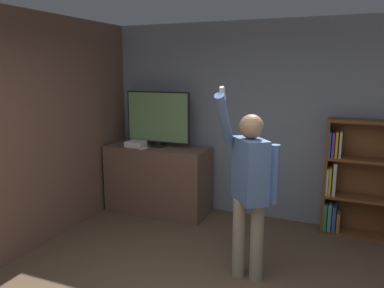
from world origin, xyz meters
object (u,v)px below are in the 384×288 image
object	(u,v)px
television	(158,118)
game_console	(136,144)
bookshelf	(354,181)
person	(249,182)

from	to	relation	value
television	game_console	world-z (taller)	television
television	game_console	distance (m)	0.49
television	bookshelf	bearing A→B (deg)	4.47
television	game_console	bearing A→B (deg)	-150.97
bookshelf	television	bearing A→B (deg)	-175.53
game_console	person	distance (m)	2.26
game_console	person	bearing A→B (deg)	-30.62
game_console	bookshelf	world-z (taller)	bookshelf
bookshelf	person	distance (m)	1.82
television	person	size ratio (longest dim) A/B	0.50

